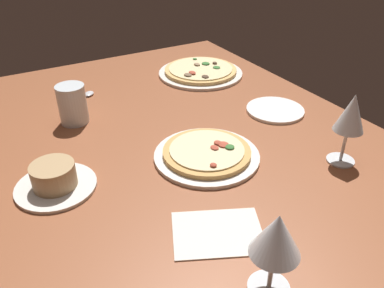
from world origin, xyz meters
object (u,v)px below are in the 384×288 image
at_px(pizza_side, 201,71).
at_px(spoon, 86,94).
at_px(wine_glass_near, 351,115).
at_px(pizza_main, 207,154).
at_px(side_plate, 275,110).
at_px(ramekin_on_saucer, 55,180).
at_px(paper_menu, 218,233).
at_px(water_glass, 73,106).
at_px(wine_glass_far, 276,238).

height_order(pizza_side, spoon, pizza_side).
xyz_separation_m(pizza_side, spoon, (0.03, 0.42, -0.01)).
bearing_deg(pizza_side, wine_glass_near, -179.19).
bearing_deg(pizza_main, side_plate, -70.23).
bearing_deg(side_plate, ramekin_on_saucer, 94.59).
height_order(pizza_side, wine_glass_near, wine_glass_near).
distance_m(pizza_side, paper_menu, 0.80).
bearing_deg(water_glass, spoon, -26.15).
relative_size(pizza_side, water_glass, 2.73).
bearing_deg(spoon, water_glass, 153.85).
relative_size(ramekin_on_saucer, water_glass, 1.59).
distance_m(wine_glass_far, spoon, 0.90).
xyz_separation_m(pizza_main, ramekin_on_saucer, (0.06, 0.35, 0.01)).
relative_size(pizza_side, side_plate, 1.76).
bearing_deg(ramekin_on_saucer, side_plate, -85.41).
distance_m(pizza_side, wine_glass_near, 0.66).
xyz_separation_m(wine_glass_near, side_plate, (0.29, -0.03, -0.12)).
height_order(water_glass, side_plate, water_glass).
bearing_deg(side_plate, spoon, 49.04).
bearing_deg(pizza_main, water_glass, 33.83).
bearing_deg(paper_menu, pizza_main, -2.27).
xyz_separation_m(paper_menu, spoon, (0.74, 0.03, 0.00)).
relative_size(wine_glass_far, water_glass, 1.42).
xyz_separation_m(pizza_main, pizza_side, (0.48, -0.27, 0.00)).
bearing_deg(pizza_main, wine_glass_near, -122.37).
distance_m(wine_glass_near, water_glass, 0.73).
height_order(pizza_main, wine_glass_far, wine_glass_far).
xyz_separation_m(wine_glass_far, water_glass, (0.72, 0.12, -0.06)).
bearing_deg(ramekin_on_saucer, spoon, -24.12).
distance_m(paper_menu, spoon, 0.74).
bearing_deg(ramekin_on_saucer, wine_glass_far, -151.39).
bearing_deg(spoon, pizza_side, -94.71).
distance_m(ramekin_on_saucer, wine_glass_far, 0.50).
relative_size(pizza_main, wine_glass_near, 1.47).
height_order(ramekin_on_saucer, spoon, ramekin_on_saucer).
xyz_separation_m(pizza_main, water_glass, (0.34, 0.23, 0.04)).
distance_m(pizza_main, paper_menu, 0.26).
bearing_deg(wine_glass_near, side_plate, -6.95).
bearing_deg(paper_menu, wine_glass_far, -153.53).
xyz_separation_m(pizza_side, ramekin_on_saucer, (-0.42, 0.62, 0.01)).
relative_size(side_plate, spoon, 2.03).
distance_m(pizza_main, pizza_side, 0.54).
xyz_separation_m(pizza_side, paper_menu, (-0.71, 0.38, -0.01)).
height_order(side_plate, spoon, spoon).
height_order(wine_glass_far, wine_glass_near, wine_glass_near).
distance_m(wine_glass_near, paper_menu, 0.42).
relative_size(wine_glass_near, side_plate, 1.03).
relative_size(water_glass, spoon, 1.31).
height_order(wine_glass_far, spoon, wine_glass_far).
relative_size(wine_glass_far, wine_glass_near, 0.89).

